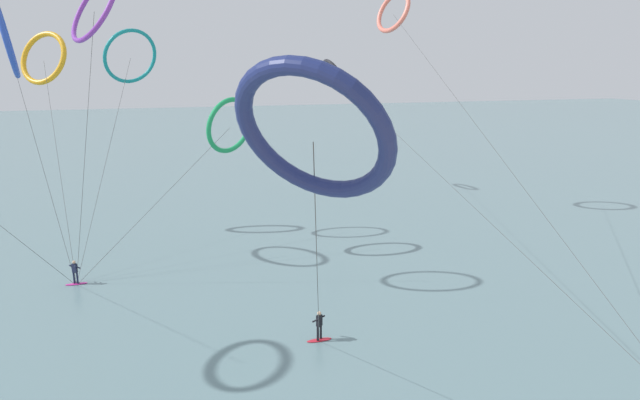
# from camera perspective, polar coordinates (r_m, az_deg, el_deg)

# --- Properties ---
(sea_water) EXTENTS (400.00, 200.00, 0.08)m
(sea_water) POSITION_cam_1_polar(r_m,az_deg,el_deg) (110.94, -13.29, 5.67)
(sea_water) COLOR slate
(sea_water) RESTS_ON ground
(surfer_magenta) EXTENTS (1.40, 0.71, 1.70)m
(surfer_magenta) POSITION_cam_1_polar(r_m,az_deg,el_deg) (41.50, -23.79, -6.95)
(surfer_magenta) COLOR #CC288E
(surfer_magenta) RESTS_ON ground
(surfer_crimson) EXTENTS (1.40, 0.72, 1.70)m
(surfer_crimson) POSITION_cam_1_polar(r_m,az_deg,el_deg) (30.71, -0.08, -12.96)
(surfer_crimson) COLOR red
(surfer_crimson) RESTS_ON ground
(kite_teal) EXTENTS (6.94, 12.26, 17.51)m
(kite_teal) POSITION_cam_1_polar(r_m,az_deg,el_deg) (49.21, -18.86, 13.74)
(kite_teal) COLOR teal
(kite_teal) RESTS_ON ground
(kite_emerald) EXTENTS (13.55, 5.36, 12.34)m
(kite_emerald) POSITION_cam_1_polar(r_m,az_deg,el_deg) (43.08, -9.25, 7.53)
(kite_emerald) COLOR #199351
(kite_emerald) RESTS_ON ground
(kite_charcoal) EXTENTS (2.77, 54.21, 15.44)m
(kite_charcoal) POSITION_cam_1_polar(r_m,az_deg,el_deg) (65.97, 1.50, 12.80)
(kite_charcoal) COLOR black
(kite_charcoal) RESTS_ON ground
(kite_cobalt) EXTENTS (4.58, 8.82, 19.01)m
(kite_cobalt) POSITION_cam_1_polar(r_m,az_deg,el_deg) (45.76, -29.42, 14.12)
(kite_cobalt) COLOR #2647B7
(kite_cobalt) RESTS_ON ground
(kite_coral) EXTENTS (3.33, 38.29, 21.70)m
(kite_coral) POSITION_cam_1_polar(r_m,az_deg,el_deg) (56.80, 7.52, 18.54)
(kite_coral) COLOR #EA7260
(kite_coral) RESTS_ON ground
(kite_navy) EXTENTS (6.85, 16.39, 14.85)m
(kite_navy) POSITION_cam_1_polar(r_m,az_deg,el_deg) (12.84, -0.69, 6.85)
(kite_navy) COLOR navy
(kite_navy) RESTS_ON ground
(kite_violet) EXTENTS (4.97, 5.21, 19.92)m
(kite_violet) POSITION_cam_1_polar(r_m,az_deg,el_deg) (37.60, -22.15, 17.65)
(kite_violet) COLOR purple
(kite_violet) RESTS_ON ground
(kite_amber) EXTENTS (4.98, 15.85, 17.46)m
(kite_amber) POSITION_cam_1_polar(r_m,az_deg,el_deg) (52.98, -26.48, 12.88)
(kite_amber) COLOR orange
(kite_amber) RESTS_ON ground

